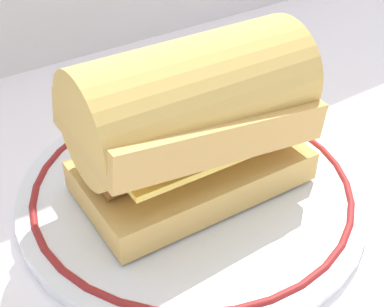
# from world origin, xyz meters

# --- Properties ---
(ground_plane) EXTENTS (1.50, 1.50, 0.00)m
(ground_plane) POSITION_xyz_m (0.00, 0.00, 0.00)
(ground_plane) COLOR white
(plate) EXTENTS (0.29, 0.29, 0.01)m
(plate) POSITION_xyz_m (0.01, 0.01, 0.01)
(plate) COLOR white
(plate) RESTS_ON ground_plane
(sausage_sandwich) EXTENTS (0.19, 0.11, 0.13)m
(sausage_sandwich) POSITION_xyz_m (0.01, 0.01, 0.08)
(sausage_sandwich) COLOR tan
(sausage_sandwich) RESTS_ON plate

